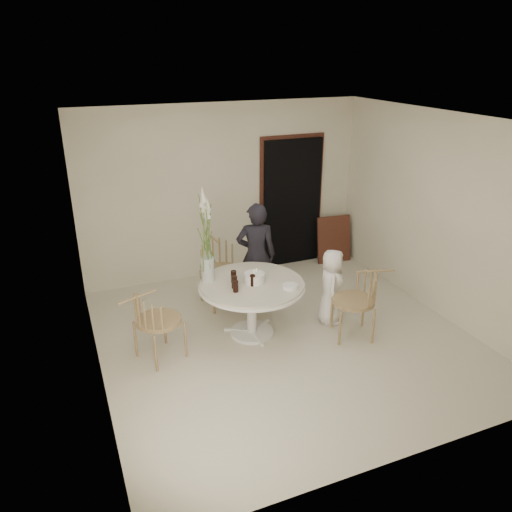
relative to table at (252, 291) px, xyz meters
name	(u,v)px	position (x,y,z in m)	size (l,w,h in m)	color
ground	(285,337)	(0.35, -0.25, -0.62)	(4.50, 4.50, 0.00)	beige
room_shell	(288,217)	(0.35, -0.25, 1.00)	(4.50, 4.50, 4.50)	white
doorway	(292,203)	(1.50, 1.94, 0.43)	(1.00, 0.10, 2.10)	black
door_trim	(291,199)	(1.50, 1.98, 0.49)	(1.12, 0.03, 2.22)	#54311D
table	(252,291)	(0.00, 0.00, 0.00)	(1.33, 1.33, 0.73)	white
picture_frame	(334,239)	(2.20, 1.70, -0.22)	(0.60, 0.04, 0.80)	#54311D
chair_far	(217,261)	(-0.11, 1.06, 0.00)	(0.57, 0.61, 0.95)	tan
chair_right	(364,293)	(1.28, -0.56, -0.02)	(0.63, 0.61, 0.92)	tan
chair_left	(149,317)	(-1.31, -0.12, -0.03)	(0.65, 0.63, 0.91)	tan
girl	(256,256)	(0.36, 0.73, 0.14)	(0.55, 0.36, 1.51)	black
boy	(331,287)	(1.09, -0.10, -0.10)	(0.50, 0.33, 1.03)	white
birthday_cake	(254,278)	(0.03, -0.01, 0.18)	(0.26, 0.26, 0.17)	white
cola_tumbler_a	(236,286)	(-0.27, -0.16, 0.18)	(0.07, 0.07, 0.14)	black
cola_tumbler_b	(253,280)	(-0.02, -0.09, 0.18)	(0.07, 0.07, 0.14)	black
cola_tumbler_c	(234,282)	(-0.25, -0.06, 0.19)	(0.07, 0.07, 0.15)	black
cola_tumbler_d	(234,277)	(-0.20, 0.10, 0.19)	(0.07, 0.07, 0.15)	black
plate_stack	(290,286)	(0.37, -0.33, 0.14)	(0.19, 0.19, 0.05)	white
flower_vase	(207,240)	(-0.48, 0.27, 0.65)	(0.16, 0.16, 1.21)	#B7C1BB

